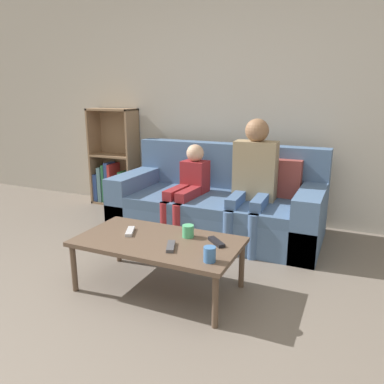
{
  "coord_description": "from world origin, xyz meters",
  "views": [
    {
      "loc": [
        1.18,
        -1.32,
        1.35
      ],
      "look_at": [
        -0.04,
        1.39,
        0.57
      ],
      "focal_mm": 35.0,
      "sensor_mm": 36.0,
      "label": 1
    }
  ],
  "objects_px": {
    "cup_near": "(188,231)",
    "tv_remote_1": "(171,246)",
    "tv_remote_2": "(216,242)",
    "person_child": "(189,184)",
    "person_adult": "(253,173)",
    "bookshelf": "(115,169)",
    "coffee_table": "(158,244)",
    "cup_far": "(210,254)",
    "couch": "(219,205)",
    "tv_remote_0": "(130,231)"
  },
  "relations": [
    {
      "from": "person_adult",
      "to": "cup_far",
      "type": "relative_size",
      "value": 12.1
    },
    {
      "from": "couch",
      "to": "coffee_table",
      "type": "bearing_deg",
      "value": -89.4
    },
    {
      "from": "bookshelf",
      "to": "tv_remote_1",
      "type": "height_order",
      "value": "bookshelf"
    },
    {
      "from": "bookshelf",
      "to": "tv_remote_1",
      "type": "distance_m",
      "value": 2.47
    },
    {
      "from": "person_child",
      "to": "tv_remote_2",
      "type": "relative_size",
      "value": 5.52
    },
    {
      "from": "person_adult",
      "to": "tv_remote_1",
      "type": "distance_m",
      "value": 1.3
    },
    {
      "from": "tv_remote_2",
      "to": "person_child",
      "type": "bearing_deg",
      "value": 76.36
    },
    {
      "from": "coffee_table",
      "to": "tv_remote_2",
      "type": "height_order",
      "value": "tv_remote_2"
    },
    {
      "from": "person_child",
      "to": "coffee_table",
      "type": "bearing_deg",
      "value": -72.47
    },
    {
      "from": "person_child",
      "to": "tv_remote_1",
      "type": "bearing_deg",
      "value": -67.06
    },
    {
      "from": "couch",
      "to": "tv_remote_2",
      "type": "bearing_deg",
      "value": -70.61
    },
    {
      "from": "person_child",
      "to": "tv_remote_1",
      "type": "height_order",
      "value": "person_child"
    },
    {
      "from": "coffee_table",
      "to": "tv_remote_2",
      "type": "bearing_deg",
      "value": 14.96
    },
    {
      "from": "tv_remote_1",
      "to": "person_child",
      "type": "bearing_deg",
      "value": 86.96
    },
    {
      "from": "person_adult",
      "to": "tv_remote_1",
      "type": "xyz_separation_m",
      "value": [
        -0.2,
        -1.26,
        -0.26
      ]
    },
    {
      "from": "person_adult",
      "to": "tv_remote_2",
      "type": "height_order",
      "value": "person_adult"
    },
    {
      "from": "coffee_table",
      "to": "tv_remote_0",
      "type": "distance_m",
      "value": 0.26
    },
    {
      "from": "cup_near",
      "to": "tv_remote_1",
      "type": "height_order",
      "value": "cup_near"
    },
    {
      "from": "bookshelf",
      "to": "person_child",
      "type": "bearing_deg",
      "value": -24.3
    },
    {
      "from": "bookshelf",
      "to": "tv_remote_1",
      "type": "xyz_separation_m",
      "value": [
        1.71,
        -1.78,
        -0.05
      ]
    },
    {
      "from": "bookshelf",
      "to": "coffee_table",
      "type": "xyz_separation_m",
      "value": [
        1.56,
        -1.69,
        -0.1
      ]
    },
    {
      "from": "tv_remote_1",
      "to": "tv_remote_0",
      "type": "bearing_deg",
      "value": 140.25
    },
    {
      "from": "coffee_table",
      "to": "cup_far",
      "type": "bearing_deg",
      "value": -21.23
    },
    {
      "from": "bookshelf",
      "to": "tv_remote_0",
      "type": "bearing_deg",
      "value": -51.62
    },
    {
      "from": "person_child",
      "to": "tv_remote_2",
      "type": "xyz_separation_m",
      "value": [
        0.67,
        -1.01,
        -0.11
      ]
    },
    {
      "from": "coffee_table",
      "to": "cup_near",
      "type": "bearing_deg",
      "value": 38.33
    },
    {
      "from": "cup_far",
      "to": "tv_remote_0",
      "type": "height_order",
      "value": "cup_far"
    },
    {
      "from": "tv_remote_0",
      "to": "person_child",
      "type": "bearing_deg",
      "value": 66.82
    },
    {
      "from": "bookshelf",
      "to": "cup_far",
      "type": "xyz_separation_m",
      "value": [
        2.02,
        -1.87,
        -0.02
      ]
    },
    {
      "from": "tv_remote_0",
      "to": "tv_remote_2",
      "type": "distance_m",
      "value": 0.64
    },
    {
      "from": "coffee_table",
      "to": "cup_near",
      "type": "height_order",
      "value": "cup_near"
    },
    {
      "from": "bookshelf",
      "to": "tv_remote_0",
      "type": "height_order",
      "value": "bookshelf"
    },
    {
      "from": "couch",
      "to": "cup_near",
      "type": "relative_size",
      "value": 23.09
    },
    {
      "from": "tv_remote_0",
      "to": "tv_remote_1",
      "type": "height_order",
      "value": "same"
    },
    {
      "from": "person_adult",
      "to": "tv_remote_2",
      "type": "relative_size",
      "value": 7.22
    },
    {
      "from": "bookshelf",
      "to": "cup_near",
      "type": "relative_size",
      "value": 13.54
    },
    {
      "from": "cup_near",
      "to": "tv_remote_2",
      "type": "xyz_separation_m",
      "value": [
        0.22,
        -0.03,
        -0.03
      ]
    },
    {
      "from": "bookshelf",
      "to": "tv_remote_1",
      "type": "bearing_deg",
      "value": -46.18
    },
    {
      "from": "couch",
      "to": "tv_remote_0",
      "type": "xyz_separation_m",
      "value": [
        -0.24,
        -1.22,
        0.11
      ]
    },
    {
      "from": "cup_far",
      "to": "tv_remote_1",
      "type": "relative_size",
      "value": 0.54
    },
    {
      "from": "couch",
      "to": "tv_remote_0",
      "type": "distance_m",
      "value": 1.25
    },
    {
      "from": "person_child",
      "to": "person_adult",
      "type": "bearing_deg",
      "value": 8.76
    },
    {
      "from": "person_adult",
      "to": "cup_far",
      "type": "xyz_separation_m",
      "value": [
        0.1,
        -1.34,
        -0.23
      ]
    },
    {
      "from": "tv_remote_2",
      "to": "cup_far",
      "type": "bearing_deg",
      "value": -124.76
    },
    {
      "from": "person_adult",
      "to": "cup_far",
      "type": "bearing_deg",
      "value": -87.54
    },
    {
      "from": "tv_remote_0",
      "to": "cup_far",
      "type": "bearing_deg",
      "value": -41.21
    },
    {
      "from": "coffee_table",
      "to": "person_child",
      "type": "height_order",
      "value": "person_child"
    },
    {
      "from": "bookshelf",
      "to": "person_adult",
      "type": "distance_m",
      "value": 1.99
    },
    {
      "from": "person_child",
      "to": "couch",
      "type": "bearing_deg",
      "value": 31.78
    },
    {
      "from": "cup_far",
      "to": "tv_remote_1",
      "type": "bearing_deg",
      "value": 164.32
    }
  ]
}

